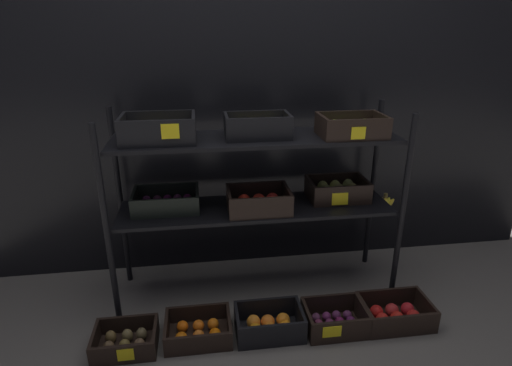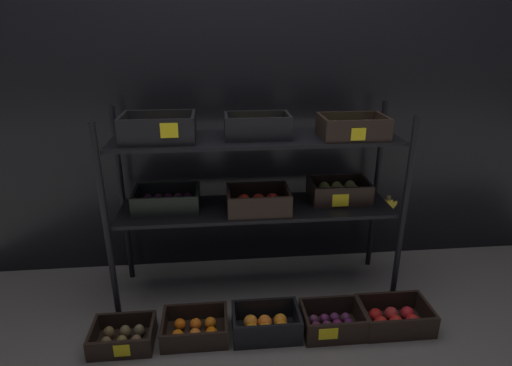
{
  "view_description": "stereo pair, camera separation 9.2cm",
  "coord_description": "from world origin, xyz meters",
  "views": [
    {
      "loc": [
        -0.3,
        -2.15,
        1.53
      ],
      "look_at": [
        0.0,
        0.0,
        0.7
      ],
      "focal_mm": 29.26,
      "sensor_mm": 36.0,
      "label": 1
    },
    {
      "loc": [
        -0.21,
        -2.16,
        1.53
      ],
      "look_at": [
        0.0,
        0.0,
        0.7
      ],
      "focal_mm": 29.26,
      "sensor_mm": 36.0,
      "label": 2
    }
  ],
  "objects": [
    {
      "name": "crate_ground_kiwi",
      "position": [
        -0.72,
        -0.41,
        0.04
      ],
      "size": [
        0.31,
        0.24,
        0.11
      ],
      "color": "black",
      "rests_on": "ground_plane"
    },
    {
      "name": "storefront_wall",
      "position": [
        0.0,
        0.4,
        1.02
      ],
      "size": [
        3.96,
        0.12,
        2.05
      ],
      "primitive_type": "cube",
      "color": "black",
      "rests_on": "ground_plane"
    },
    {
      "name": "ground_plane",
      "position": [
        0.0,
        0.0,
        0.0
      ],
      "size": [
        10.0,
        10.0,
        0.0
      ],
      "primitive_type": "plane",
      "color": "#605B56"
    },
    {
      "name": "crate_ground_tangerine",
      "position": [
        -0.36,
        -0.38,
        0.04
      ],
      "size": [
        0.34,
        0.25,
        0.11
      ],
      "color": "black",
      "rests_on": "ground_plane"
    },
    {
      "name": "crate_ground_orange",
      "position": [
        0.01,
        -0.4,
        0.05
      ],
      "size": [
        0.35,
        0.23,
        0.14
      ],
      "color": "black",
      "rests_on": "ground_plane"
    },
    {
      "name": "display_rack",
      "position": [
        0.01,
        -0.0,
        0.76
      ],
      "size": [
        1.69,
        0.44,
        1.1
      ],
      "color": "black",
      "rests_on": "ground_plane"
    },
    {
      "name": "crate_ground_apple_red",
      "position": [
        0.71,
        -0.41,
        0.05
      ],
      "size": [
        0.37,
        0.25,
        0.13
      ],
      "color": "black",
      "rests_on": "ground_plane"
    },
    {
      "name": "crate_ground_plum",
      "position": [
        0.37,
        -0.41,
        0.05
      ],
      "size": [
        0.32,
        0.24,
        0.13
      ],
      "color": "black",
      "rests_on": "ground_plane"
    }
  ]
}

